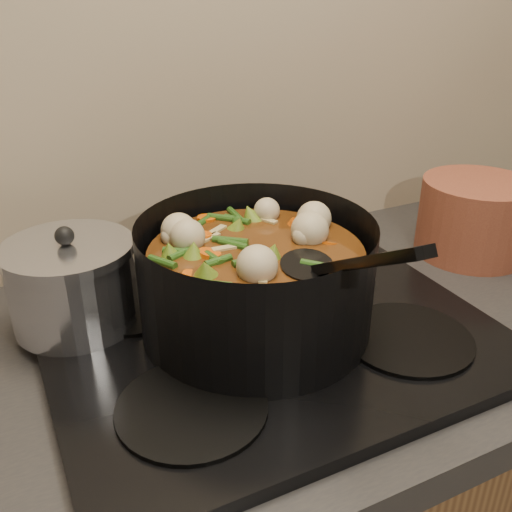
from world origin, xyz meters
name	(u,v)px	position (x,y,z in m)	size (l,w,h in m)	color
stovetop	(263,327)	(0.00, 1.93, 0.92)	(0.62, 0.54, 0.03)	black
stockpot	(256,281)	(-0.01, 1.92, 1.01)	(0.39, 0.48, 0.24)	black
saucepan	(72,284)	(-0.24, 2.05, 0.99)	(0.18, 0.18, 0.15)	silver
terracotta_crock	(474,218)	(0.47, 2.00, 0.98)	(0.20, 0.20, 0.14)	brown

